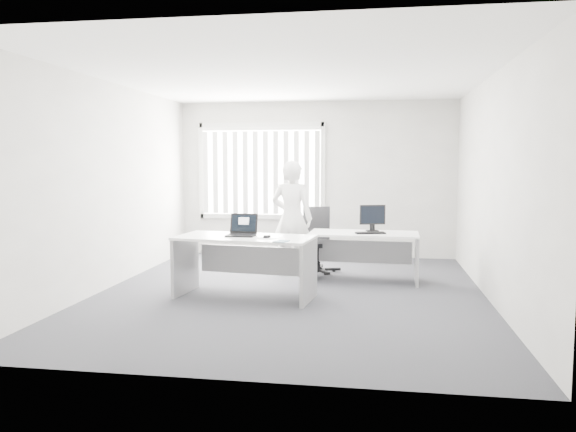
% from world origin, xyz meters
% --- Properties ---
extents(ground, '(6.00, 6.00, 0.00)m').
position_xyz_m(ground, '(0.00, 0.00, 0.00)').
color(ground, '#44454B').
rests_on(ground, ground).
extents(wall_back, '(5.00, 0.02, 2.80)m').
position_xyz_m(wall_back, '(0.00, 3.00, 1.40)').
color(wall_back, silver).
rests_on(wall_back, ground).
extents(wall_front, '(5.00, 0.02, 2.80)m').
position_xyz_m(wall_front, '(0.00, -3.00, 1.40)').
color(wall_front, silver).
rests_on(wall_front, ground).
extents(wall_left, '(0.02, 6.00, 2.80)m').
position_xyz_m(wall_left, '(-2.50, 0.00, 1.40)').
color(wall_left, silver).
rests_on(wall_left, ground).
extents(wall_right, '(0.02, 6.00, 2.80)m').
position_xyz_m(wall_right, '(2.50, 0.00, 1.40)').
color(wall_right, silver).
rests_on(wall_right, ground).
extents(ceiling, '(5.00, 6.00, 0.02)m').
position_xyz_m(ceiling, '(0.00, 0.00, 2.80)').
color(ceiling, white).
rests_on(ceiling, wall_back).
extents(window, '(2.32, 0.06, 1.76)m').
position_xyz_m(window, '(-1.00, 2.96, 1.55)').
color(window, silver).
rests_on(window, wall_back).
extents(blinds, '(2.20, 0.10, 1.50)m').
position_xyz_m(blinds, '(-1.00, 2.90, 1.52)').
color(blinds, white).
rests_on(blinds, wall_back).
extents(desk_near, '(1.80, 1.01, 0.78)m').
position_xyz_m(desk_near, '(-0.54, -0.31, 0.56)').
color(desk_near, white).
rests_on(desk_near, ground).
extents(desk_far, '(1.57, 0.78, 0.71)m').
position_xyz_m(desk_far, '(0.92, 0.91, 0.51)').
color(desk_far, white).
rests_on(desk_far, ground).
extents(office_chair, '(0.70, 0.70, 1.01)m').
position_xyz_m(office_chair, '(0.20, 1.52, 0.31)').
color(office_chair, black).
rests_on(office_chair, ground).
extents(person, '(0.70, 0.52, 1.74)m').
position_xyz_m(person, '(-0.16, 1.18, 0.87)').
color(person, white).
rests_on(person, ground).
extents(laptop, '(0.36, 0.32, 0.28)m').
position_xyz_m(laptop, '(-0.59, -0.29, 0.92)').
color(laptop, black).
rests_on(laptop, desk_near).
extents(paper_sheet, '(0.30, 0.25, 0.00)m').
position_xyz_m(paper_sheet, '(-0.25, -0.47, 0.78)').
color(paper_sheet, white).
rests_on(paper_sheet, desk_near).
extents(mouse, '(0.08, 0.11, 0.04)m').
position_xyz_m(mouse, '(-0.24, -0.39, 0.80)').
color(mouse, '#B3B3B6').
rests_on(mouse, paper_sheet).
extents(booklet, '(0.19, 0.23, 0.01)m').
position_xyz_m(booklet, '(-0.00, -0.69, 0.78)').
color(booklet, silver).
rests_on(booklet, desk_near).
extents(keyboard, '(0.44, 0.25, 0.02)m').
position_xyz_m(keyboard, '(1.02, 0.81, 0.71)').
color(keyboard, black).
rests_on(keyboard, desk_far).
extents(monitor, '(0.40, 0.22, 0.38)m').
position_xyz_m(monitor, '(1.04, 1.12, 0.90)').
color(monitor, black).
rests_on(monitor, desk_far).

